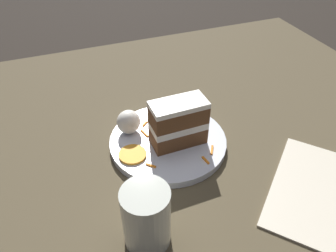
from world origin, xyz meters
name	(u,v)px	position (x,y,z in m)	size (l,w,h in m)	color
ground_plane	(167,157)	(0.00, 0.00, 0.00)	(6.00, 6.00, 0.00)	black
dining_table	(167,154)	(0.00, 0.00, 0.01)	(1.30, 1.05, 0.02)	#4C422D
plate	(168,141)	(0.01, 0.01, 0.03)	(0.24, 0.24, 0.02)	silver
cake_slice	(179,123)	(0.02, 0.00, 0.09)	(0.11, 0.06, 0.10)	brown
cream_dollop	(129,122)	(-0.06, 0.07, 0.06)	(0.05, 0.04, 0.05)	white
orange_garnish	(133,154)	(-0.07, -0.01, 0.04)	(0.05, 0.05, 0.01)	orange
carrot_shreds_scatter	(168,139)	(0.01, 0.01, 0.04)	(0.14, 0.17, 0.00)	orange
drinking_glass	(147,220)	(-0.10, -0.18, 0.07)	(0.07, 0.07, 0.11)	beige
menu_card	(314,190)	(0.21, -0.20, 0.02)	(0.14, 0.24, 0.00)	beige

